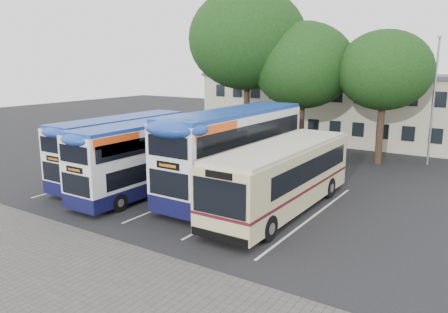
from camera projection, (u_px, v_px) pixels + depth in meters
ground at (194, 238)px, 18.45m from camera, size 120.00×120.00×0.00m
paving_strip at (63, 272)px, 15.43m from camera, size 40.00×6.00×0.01m
bay_lines at (194, 194)px, 24.54m from camera, size 14.12×11.00×0.01m
depot_building at (372, 108)px, 39.83m from camera, size 32.40×8.40×6.20m
lamp_post at (434, 94)px, 30.47m from camera, size 0.25×1.05×9.06m
tree_left at (247, 40)px, 34.58m from camera, size 9.40×9.40×13.04m
tree_mid at (303, 66)px, 33.28m from camera, size 7.74×7.74×10.33m
tree_right at (385, 70)px, 30.58m from camera, size 6.60×6.60×9.53m
bus_dd_left at (122, 147)px, 26.75m from camera, size 2.33×9.61×4.00m
bus_dd_mid at (147, 154)px, 24.39m from camera, size 2.35×9.71×4.05m
bus_dd_right at (235, 148)px, 24.19m from camera, size 2.75×11.33×4.72m
bus_single at (283, 173)px, 21.58m from camera, size 2.85×11.19×3.34m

